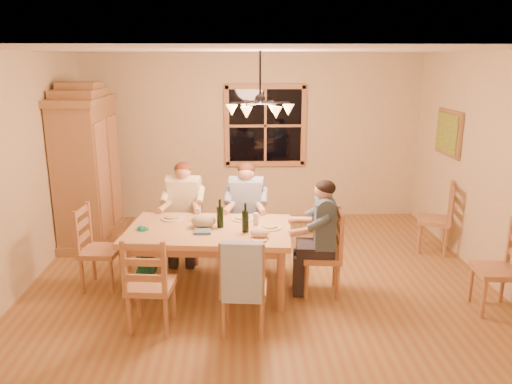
{
  "coord_description": "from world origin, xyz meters",
  "views": [
    {
      "loc": [
        -0.26,
        -5.69,
        2.61
      ],
      "look_at": [
        -0.04,
        0.1,
        1.06
      ],
      "focal_mm": 35.0,
      "sensor_mm": 36.0,
      "label": 1
    }
  ],
  "objects_px": {
    "armoire": "(88,170)",
    "chair_near_right": "(244,302)",
    "child": "(146,260)",
    "wine_bottle_a": "(220,213)",
    "chair_end_right": "(321,268)",
    "wine_bottle_b": "(245,218)",
    "chandelier": "(260,108)",
    "adult_slate_man": "(323,223)",
    "dining_table": "(209,236)",
    "adult_plaid_man": "(246,201)",
    "adult_woman": "(184,200)",
    "chair_far_right": "(247,240)",
    "chair_spare_front": "(494,284)",
    "chair_end_left": "(102,263)",
    "chair_near_left": "(152,300)",
    "chair_spare_back": "(433,230)",
    "chair_far_left": "(185,239)"
  },
  "relations": [
    {
      "from": "chair_end_left",
      "to": "chair_spare_front",
      "type": "xyz_separation_m",
      "value": [
        4.31,
        -0.72,
        0.0
      ]
    },
    {
      "from": "wine_bottle_a",
      "to": "chandelier",
      "type": "bearing_deg",
      "value": 34.08
    },
    {
      "from": "chair_end_right",
      "to": "wine_bottle_b",
      "type": "bearing_deg",
      "value": 96.94
    },
    {
      "from": "chair_end_right",
      "to": "adult_slate_man",
      "type": "height_order",
      "value": "adult_slate_man"
    },
    {
      "from": "chair_far_right",
      "to": "chair_far_left",
      "type": "bearing_deg",
      "value": -0.0
    },
    {
      "from": "chair_near_left",
      "to": "chair_spare_back",
      "type": "bearing_deg",
      "value": 33.7
    },
    {
      "from": "chandelier",
      "to": "chair_end_left",
      "type": "distance_m",
      "value": 2.58
    },
    {
      "from": "chair_near_right",
      "to": "wine_bottle_b",
      "type": "bearing_deg",
      "value": 93.06
    },
    {
      "from": "armoire",
      "to": "chair_near_right",
      "type": "distance_m",
      "value": 3.54
    },
    {
      "from": "chair_end_right",
      "to": "child",
      "type": "xyz_separation_m",
      "value": [
        -1.99,
        0.07,
        0.1
      ]
    },
    {
      "from": "armoire",
      "to": "chair_end_right",
      "type": "distance_m",
      "value": 3.71
    },
    {
      "from": "chair_far_right",
      "to": "adult_woman",
      "type": "xyz_separation_m",
      "value": [
        -0.81,
        0.08,
        0.54
      ]
    },
    {
      "from": "dining_table",
      "to": "chair_near_right",
      "type": "bearing_deg",
      "value": -67.51
    },
    {
      "from": "chair_end_left",
      "to": "adult_slate_man",
      "type": "height_order",
      "value": "adult_slate_man"
    },
    {
      "from": "chair_end_right",
      "to": "child",
      "type": "relative_size",
      "value": 1.23
    },
    {
      "from": "chair_near_left",
      "to": "wine_bottle_b",
      "type": "height_order",
      "value": "wine_bottle_b"
    },
    {
      "from": "chandelier",
      "to": "chair_near_right",
      "type": "relative_size",
      "value": 0.78
    },
    {
      "from": "chair_spare_front",
      "to": "chair_spare_back",
      "type": "relative_size",
      "value": 1.0
    },
    {
      "from": "adult_plaid_man",
      "to": "chair_spare_front",
      "type": "relative_size",
      "value": 0.88
    },
    {
      "from": "adult_slate_man",
      "to": "chair_spare_back",
      "type": "xyz_separation_m",
      "value": [
        1.77,
        1.23,
        -0.54
      ]
    },
    {
      "from": "chair_end_left",
      "to": "wine_bottle_b",
      "type": "xyz_separation_m",
      "value": [
        1.68,
        -0.26,
        0.62
      ]
    },
    {
      "from": "chair_near_right",
      "to": "dining_table",
      "type": "bearing_deg",
      "value": 117.9
    },
    {
      "from": "chair_far_right",
      "to": "chair_end_left",
      "type": "distance_m",
      "value": 1.85
    },
    {
      "from": "chair_far_right",
      "to": "wine_bottle_a",
      "type": "bearing_deg",
      "value": 74.31
    },
    {
      "from": "chandelier",
      "to": "chair_near_right",
      "type": "height_order",
      "value": "chandelier"
    },
    {
      "from": "armoire",
      "to": "adult_woman",
      "type": "height_order",
      "value": "armoire"
    },
    {
      "from": "dining_table",
      "to": "chair_end_left",
      "type": "distance_m",
      "value": 1.33
    },
    {
      "from": "chair_spare_front",
      "to": "chair_end_left",
      "type": "bearing_deg",
      "value": 85.24
    },
    {
      "from": "chair_end_left",
      "to": "adult_woman",
      "type": "height_order",
      "value": "adult_woman"
    },
    {
      "from": "chair_end_right",
      "to": "adult_plaid_man",
      "type": "height_order",
      "value": "adult_plaid_man"
    },
    {
      "from": "chair_far_left",
      "to": "dining_table",
      "type": "bearing_deg",
      "value": 117.9
    },
    {
      "from": "adult_plaid_man",
      "to": "adult_woman",
      "type": "bearing_deg",
      "value": -0.0
    },
    {
      "from": "chair_near_left",
      "to": "wine_bottle_a",
      "type": "xyz_separation_m",
      "value": [
        0.66,
        0.84,
        0.62
      ]
    },
    {
      "from": "adult_woman",
      "to": "chair_spare_back",
      "type": "bearing_deg",
      "value": -171.28
    },
    {
      "from": "chandelier",
      "to": "adult_slate_man",
      "type": "height_order",
      "value": "chandelier"
    },
    {
      "from": "chair_near_left",
      "to": "adult_plaid_man",
      "type": "distance_m",
      "value": 1.99
    },
    {
      "from": "chair_end_right",
      "to": "chair_spare_front",
      "type": "relative_size",
      "value": 1.0
    },
    {
      "from": "chair_far_left",
      "to": "chair_end_left",
      "type": "relative_size",
      "value": 1.0
    },
    {
      "from": "child",
      "to": "chair_far_right",
      "type": "bearing_deg",
      "value": -3.19
    },
    {
      "from": "armoire",
      "to": "chair_end_right",
      "type": "bearing_deg",
      "value": -31.19
    },
    {
      "from": "chandelier",
      "to": "adult_slate_man",
      "type": "xyz_separation_m",
      "value": [
        0.68,
        -0.45,
        -1.24
      ]
    },
    {
      "from": "dining_table",
      "to": "adult_woman",
      "type": "height_order",
      "value": "adult_woman"
    },
    {
      "from": "chair_far_right",
      "to": "child",
      "type": "relative_size",
      "value": 1.23
    },
    {
      "from": "chair_far_right",
      "to": "chair_near_right",
      "type": "height_order",
      "value": "same"
    },
    {
      "from": "chair_near_right",
      "to": "adult_woman",
      "type": "bearing_deg",
      "value": 117.9
    },
    {
      "from": "armoire",
      "to": "chair_spare_back",
      "type": "height_order",
      "value": "armoire"
    },
    {
      "from": "chair_end_left",
      "to": "wine_bottle_b",
      "type": "height_order",
      "value": "wine_bottle_b"
    },
    {
      "from": "chandelier",
      "to": "chair_spare_front",
      "type": "height_order",
      "value": "chandelier"
    },
    {
      "from": "child",
      "to": "wine_bottle_a",
      "type": "bearing_deg",
      "value": -35.88
    },
    {
      "from": "dining_table",
      "to": "adult_plaid_man",
      "type": "bearing_deg",
      "value": 62.22
    }
  ]
}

